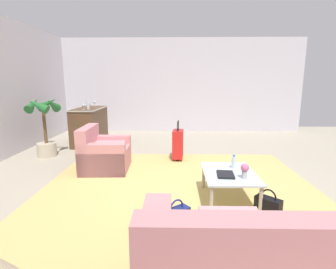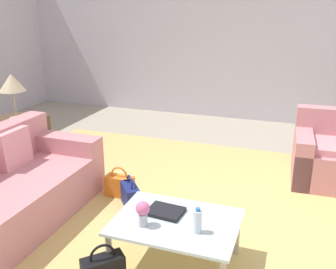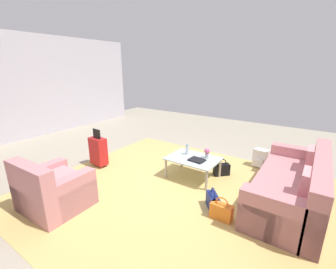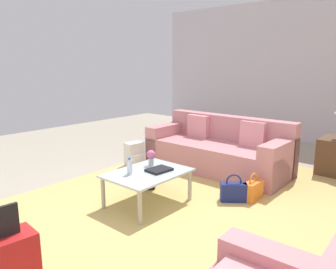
# 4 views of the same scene
# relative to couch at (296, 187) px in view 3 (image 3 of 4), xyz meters

# --- Properties ---
(ground_plane) EXTENTS (12.00, 12.00, 0.00)m
(ground_plane) POSITION_rel_couch_xyz_m (2.20, 0.60, -0.30)
(ground_plane) COLOR #A89E89
(wall_right) EXTENTS (0.12, 8.00, 3.10)m
(wall_right) POSITION_rel_couch_xyz_m (7.26, 0.60, 1.25)
(wall_right) COLOR silver
(wall_right) RESTS_ON ground
(area_rug) EXTENTS (5.20, 4.40, 0.01)m
(area_rug) POSITION_rel_couch_xyz_m (1.60, 0.80, -0.30)
(area_rug) COLOR tan
(area_rug) RESTS_ON ground
(couch) EXTENTS (0.96, 2.31, 0.85)m
(couch) POSITION_rel_couch_xyz_m (0.00, 0.00, 0.00)
(couch) COLOR #C67F84
(couch) RESTS_ON ground
(armchair) EXTENTS (0.96, 0.89, 0.85)m
(armchair) POSITION_rel_couch_xyz_m (3.09, 2.27, -0.00)
(armchair) COLOR #C67F84
(armchair) RESTS_ON ground
(coffee_table) EXTENTS (0.98, 0.72, 0.41)m
(coffee_table) POSITION_rel_couch_xyz_m (1.80, 0.10, 0.06)
(coffee_table) COLOR silver
(coffee_table) RESTS_ON ground
(water_bottle) EXTENTS (0.06, 0.06, 0.20)m
(water_bottle) POSITION_rel_couch_xyz_m (2.00, -0.00, 0.21)
(water_bottle) COLOR silver
(water_bottle) RESTS_ON coffee_table
(coffee_table_book) EXTENTS (0.31, 0.25, 0.03)m
(coffee_table_book) POSITION_rel_couch_xyz_m (1.68, 0.18, 0.13)
(coffee_table_book) COLOR black
(coffee_table_book) RESTS_ON coffee_table
(flower_vase) EXTENTS (0.11, 0.11, 0.21)m
(flower_vase) POSITION_rel_couch_xyz_m (1.58, -0.05, 0.24)
(flower_vase) COLOR #B2B7BC
(flower_vase) RESTS_ON coffee_table
(suitcase_red) EXTENTS (0.42, 0.25, 0.85)m
(suitcase_red) POSITION_rel_couch_xyz_m (3.80, 0.80, 0.06)
(suitcase_red) COLOR red
(suitcase_red) RESTS_ON ground
(handbag_navy) EXTENTS (0.31, 0.34, 0.36)m
(handbag_navy) POSITION_rel_couch_xyz_m (1.03, 0.86, -0.17)
(handbag_navy) COLOR navy
(handbag_navy) RESTS_ON ground
(handbag_black) EXTENTS (0.32, 0.33, 0.36)m
(handbag_black) POSITION_rel_couch_xyz_m (1.35, -0.31, -0.17)
(handbag_black) COLOR black
(handbag_black) RESTS_ON ground
(handbag_orange) EXTENTS (0.32, 0.15, 0.36)m
(handbag_orange) POSITION_rel_couch_xyz_m (0.83, 1.02, -0.17)
(handbag_orange) COLOR orange
(handbag_orange) RESTS_ON ground
(backpack_white) EXTENTS (0.33, 0.29, 0.40)m
(backpack_white) POSITION_rel_couch_xyz_m (0.80, -1.19, -0.11)
(backpack_white) COLOR white
(backpack_white) RESTS_ON ground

